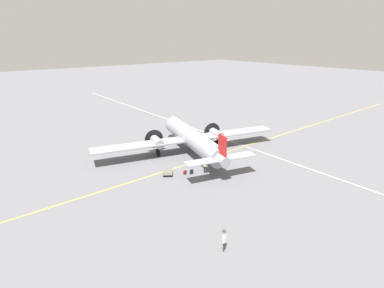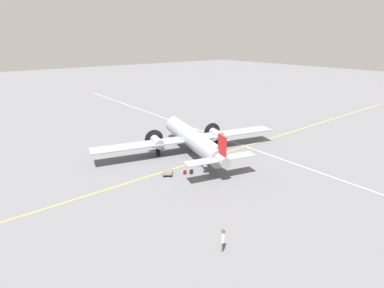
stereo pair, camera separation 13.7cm
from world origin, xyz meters
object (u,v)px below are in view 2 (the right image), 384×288
at_px(suitcase_upright_spare, 191,172).
at_px(baggage_cart, 168,172).
at_px(crew_foreground, 223,238).
at_px(suitcase_near_door, 185,172).
at_px(passenger_boarding, 205,164).
at_px(airliner_main, 191,138).
at_px(traffic_cone, 227,164).

height_order(suitcase_upright_spare, baggage_cart, suitcase_upright_spare).
xyz_separation_m(crew_foreground, suitcase_upright_spare, (6.86, 12.63, -0.86)).
relative_size(crew_foreground, baggage_cart, 0.85).
bearing_deg(suitcase_near_door, passenger_boarding, -29.91).
relative_size(airliner_main, suitcase_near_door, 52.35).
distance_m(passenger_boarding, baggage_cart, 4.72).
bearing_deg(suitcase_upright_spare, crew_foreground, -118.53).
relative_size(airliner_main, traffic_cone, 55.20).
height_order(crew_foreground, traffic_cone, crew_foreground).
xyz_separation_m(airliner_main, passenger_boarding, (-2.88, -6.45, -1.25)).
distance_m(crew_foreground, baggage_cart, 15.06).
height_order(baggage_cart, traffic_cone, baggage_cart).
bearing_deg(traffic_cone, crew_foreground, -135.88).
bearing_deg(traffic_cone, airliner_main, 97.49).
relative_size(passenger_boarding, baggage_cart, 0.86).
xyz_separation_m(passenger_boarding, suitcase_near_door, (-2.19, 1.26, -0.91)).
bearing_deg(suitcase_upright_spare, passenger_boarding, -28.76).
distance_m(airliner_main, passenger_boarding, 7.18).
xyz_separation_m(passenger_boarding, traffic_cone, (3.74, -0.05, -0.93)).
distance_m(airliner_main, traffic_cone, 6.91).
distance_m(airliner_main, suitcase_near_door, 7.57).
relative_size(passenger_boarding, suitcase_upright_spare, 3.03).
bearing_deg(baggage_cart, passenger_boarding, -86.42).
xyz_separation_m(baggage_cart, traffic_cone, (7.61, -2.60, -0.05)).
bearing_deg(crew_foreground, passenger_boarding, 10.70).
relative_size(suitcase_upright_spare, traffic_cone, 1.22).
xyz_separation_m(crew_foreground, baggage_cart, (4.51, 14.35, -0.87)).
distance_m(crew_foreground, traffic_cone, 16.90).
distance_m(airliner_main, baggage_cart, 8.08).
bearing_deg(crew_foreground, traffic_cone, 0.19).
relative_size(crew_foreground, suitcase_near_door, 3.49).
bearing_deg(baggage_cart, traffic_cone, -71.89).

